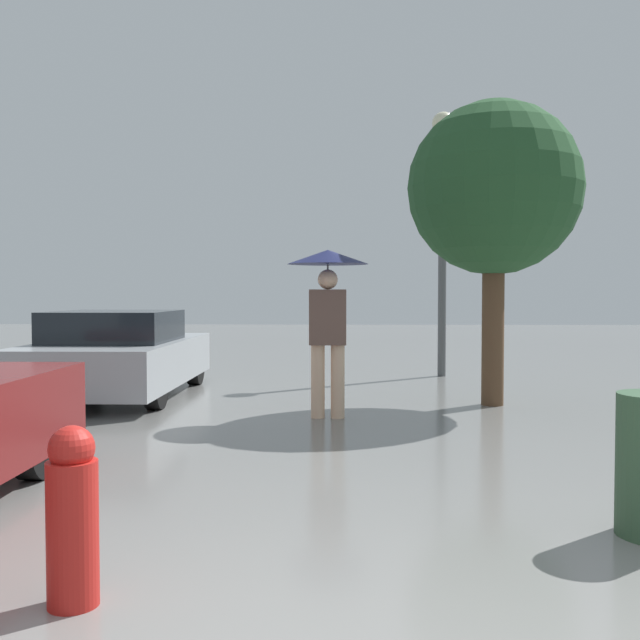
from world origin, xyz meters
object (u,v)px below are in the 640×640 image
object	(u,v)px
fire_hydrant	(72,516)
pedestrian	(328,293)
street_lamp	(443,202)
tree	(494,190)
parked_car_farthest	(119,355)

from	to	relation	value
fire_hydrant	pedestrian	bearing A→B (deg)	77.68
street_lamp	fire_hydrant	world-z (taller)	street_lamp
pedestrian	tree	distance (m)	2.63
fire_hydrant	tree	bearing A→B (deg)	61.94
parked_car_farthest	street_lamp	xyz separation A→B (m)	(4.80, 2.48, 2.41)
street_lamp	fire_hydrant	bearing A→B (deg)	-108.05
tree	fire_hydrant	size ratio (longest dim) A/B	4.66
parked_car_farthest	fire_hydrant	bearing A→B (deg)	-74.32
pedestrian	parked_car_farthest	distance (m)	3.47
pedestrian	fire_hydrant	distance (m)	5.11
parked_car_farthest	tree	xyz separation A→B (m)	(4.99, -0.69, 2.15)
pedestrian	parked_car_farthest	world-z (taller)	pedestrian
pedestrian	street_lamp	distance (m)	4.83
parked_car_farthest	street_lamp	size ratio (longest dim) A/B	0.85
parked_car_farthest	street_lamp	distance (m)	5.92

